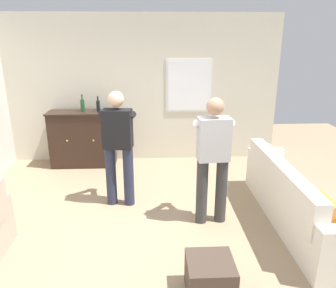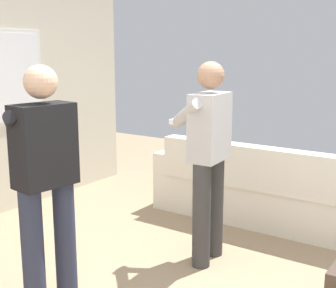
% 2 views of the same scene
% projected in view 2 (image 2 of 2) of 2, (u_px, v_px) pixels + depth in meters
% --- Properties ---
extents(couch, '(0.57, 2.49, 0.85)m').
position_uv_depth(couch, '(265.00, 194.00, 4.74)').
color(couch, silver).
rests_on(couch, ground).
extents(person_standing_left, '(0.55, 0.50, 1.68)m').
position_uv_depth(person_standing_left, '(45.00, 177.00, 3.12)').
color(person_standing_left, '#282D42').
rests_on(person_standing_left, ground).
extents(person_standing_right, '(0.56, 0.49, 1.68)m').
position_uv_depth(person_standing_right, '(208.00, 153.00, 3.83)').
color(person_standing_right, '#383838').
rests_on(person_standing_right, ground).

